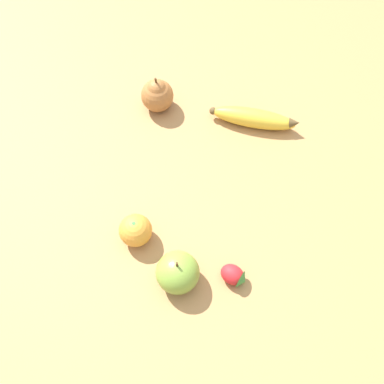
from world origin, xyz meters
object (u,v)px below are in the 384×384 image
banana (254,118)px  pear (157,94)px  apple (178,272)px  strawberry (234,275)px  orange (136,230)px

banana → pear: (0.06, -0.22, 0.02)m
pear → apple: (0.36, 0.25, -0.00)m
strawberry → banana: bearing=112.7°
pear → strawberry: pear is taller
orange → apple: size_ratio=0.76×
banana → strawberry: banana is taller
orange → apple: apple is taller
orange → strawberry: (-0.01, 0.21, -0.01)m
banana → apple: bearing=-101.9°
strawberry → apple: (0.05, -0.10, 0.02)m
orange → pear: size_ratio=0.70×
strawberry → pear: bearing=142.9°
apple → strawberry: bearing=117.9°
banana → pear: pear is taller
orange → strawberry: bearing=93.2°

